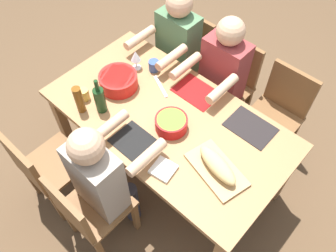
% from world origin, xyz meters
% --- Properties ---
extents(ground_plane, '(8.00, 8.00, 0.00)m').
position_xyz_m(ground_plane, '(0.00, 0.00, 0.00)').
color(ground_plane, brown).
extents(dining_table, '(1.74, 0.94, 0.74)m').
position_xyz_m(dining_table, '(0.00, 0.00, 0.66)').
color(dining_table, '#9E7044').
rests_on(dining_table, ground_plane).
extents(chair_near_right, '(0.40, 0.40, 0.85)m').
position_xyz_m(chair_near_right, '(0.48, -0.79, 0.48)').
color(chair_near_right, brown).
rests_on(chair_near_right, ground_plane).
extents(diner_near_right, '(0.41, 0.53, 1.20)m').
position_xyz_m(diner_near_right, '(0.48, -0.61, 0.70)').
color(diner_near_right, '#2D2D38').
rests_on(diner_near_right, ground_plane).
extents(chair_near_left, '(0.40, 0.40, 0.85)m').
position_xyz_m(chair_near_left, '(-0.48, -0.79, 0.48)').
color(chair_near_left, brown).
rests_on(chair_near_left, ground_plane).
extents(chair_far_center, '(0.40, 0.40, 0.85)m').
position_xyz_m(chair_far_center, '(0.00, 0.79, 0.48)').
color(chair_far_center, brown).
rests_on(chair_far_center, ground_plane).
extents(diner_far_center, '(0.41, 0.53, 1.20)m').
position_xyz_m(diner_far_center, '(-0.00, 0.61, 0.70)').
color(diner_far_center, '#2D2D38').
rests_on(diner_far_center, ground_plane).
extents(chair_near_center, '(0.40, 0.40, 0.85)m').
position_xyz_m(chair_near_center, '(0.00, -0.79, 0.48)').
color(chair_near_center, brown).
rests_on(chair_near_center, ground_plane).
extents(diner_near_center, '(0.41, 0.53, 1.20)m').
position_xyz_m(diner_near_center, '(0.00, -0.61, 0.70)').
color(diner_near_center, '#2D2D38').
rests_on(diner_near_center, ground_plane).
extents(chair_far_right, '(0.40, 0.40, 0.85)m').
position_xyz_m(chair_far_right, '(0.48, 0.79, 0.48)').
color(chair_far_right, brown).
rests_on(chair_far_right, ground_plane).
extents(serving_bowl_salad, '(0.22, 0.22, 0.09)m').
position_xyz_m(serving_bowl_salad, '(-0.08, 0.05, 0.79)').
color(serving_bowl_salad, red).
rests_on(serving_bowl_salad, dining_table).
extents(serving_bowl_fruit, '(0.28, 0.28, 0.11)m').
position_xyz_m(serving_bowl_fruit, '(0.47, 0.03, 0.80)').
color(serving_bowl_fruit, red).
rests_on(serving_bowl_fruit, dining_table).
extents(cutting_board, '(0.44, 0.31, 0.02)m').
position_xyz_m(cutting_board, '(-0.51, 0.11, 0.75)').
color(cutting_board, tan).
rests_on(cutting_board, dining_table).
extents(bread_loaf, '(0.34, 0.18, 0.09)m').
position_xyz_m(bread_loaf, '(-0.51, 0.11, 0.81)').
color(bread_loaf, tan).
rests_on(bread_loaf, cutting_board).
extents(wine_bottle, '(0.08, 0.08, 0.29)m').
position_xyz_m(wine_bottle, '(0.39, 0.27, 0.85)').
color(wine_bottle, '#193819').
rests_on(wine_bottle, dining_table).
extents(beer_bottle, '(0.06, 0.06, 0.22)m').
position_xyz_m(beer_bottle, '(0.49, 0.37, 0.85)').
color(beer_bottle, brown).
rests_on(beer_bottle, dining_table).
extents(wine_glass, '(0.08, 0.08, 0.17)m').
position_xyz_m(wine_glass, '(0.51, -0.19, 0.86)').
color(wine_glass, silver).
rests_on(wine_glass, dining_table).
extents(cup_near_right, '(0.08, 0.08, 0.09)m').
position_xyz_m(cup_near_right, '(0.39, -0.27, 0.78)').
color(cup_near_right, '#334C8C').
rests_on(cup_near_right, dining_table).
extents(placemat_near_left, '(0.32, 0.23, 0.01)m').
position_xyz_m(placemat_near_left, '(-0.48, -0.31, 0.74)').
color(placemat_near_left, black).
rests_on(placemat_near_left, dining_table).
extents(placemat_far_center, '(0.32, 0.23, 0.01)m').
position_xyz_m(placemat_far_center, '(0.00, 0.31, 0.74)').
color(placemat_far_center, black).
rests_on(placemat_far_center, dining_table).
extents(placemat_near_center, '(0.32, 0.23, 0.01)m').
position_xyz_m(placemat_near_center, '(0.00, -0.31, 0.74)').
color(placemat_near_center, maroon).
rests_on(placemat_near_center, dining_table).
extents(cup_far_right, '(0.07, 0.07, 0.09)m').
position_xyz_m(cup_far_right, '(0.56, 0.28, 0.78)').
color(cup_far_right, gold).
rests_on(cup_far_right, dining_table).
extents(carving_knife, '(0.22, 0.12, 0.01)m').
position_xyz_m(carving_knife, '(0.23, -0.17, 0.74)').
color(carving_knife, silver).
rests_on(carving_knife, dining_table).
extents(napkin_stack, '(0.16, 0.16, 0.02)m').
position_xyz_m(napkin_stack, '(-0.27, 0.33, 0.75)').
color(napkin_stack, white).
rests_on(napkin_stack, dining_table).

